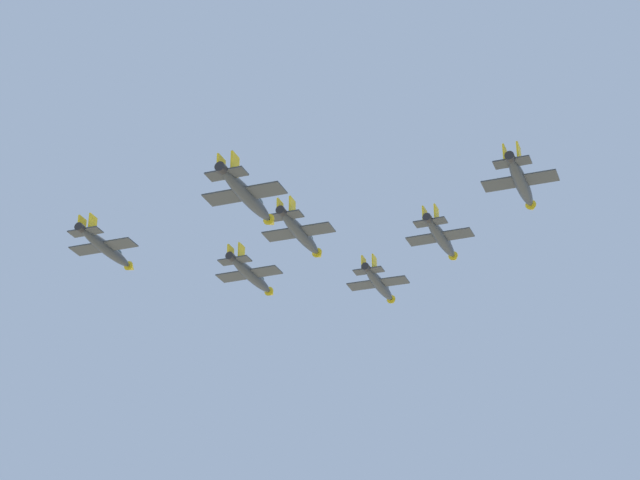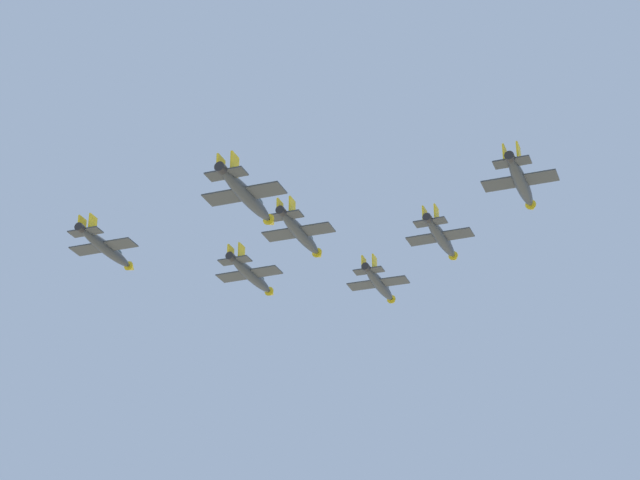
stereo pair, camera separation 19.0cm
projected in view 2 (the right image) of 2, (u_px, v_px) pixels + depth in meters
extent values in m
ellipsoid|color=#2D3338|center=(379.00, 284.00, 208.38)|extent=(15.67, 3.39, 2.00)
cone|color=gold|center=(393.00, 301.00, 215.75)|extent=(2.14, 1.87, 1.70)
ellipsoid|color=#334751|center=(385.00, 287.00, 211.61)|extent=(2.79, 1.73, 1.17)
cube|color=#2D3338|center=(378.00, 283.00, 207.67)|extent=(4.54, 11.38, 0.20)
cube|color=gold|center=(352.00, 287.00, 209.21)|extent=(3.26, 1.06, 0.24)
cube|color=gold|center=(405.00, 279.00, 206.17)|extent=(3.26, 1.06, 0.24)
cube|color=#2D3338|center=(369.00, 271.00, 202.81)|extent=(2.91, 5.53, 0.20)
cube|color=gold|center=(364.00, 265.00, 204.00)|extent=(2.24, 0.46, 2.89)
cube|color=gold|center=(374.00, 263.00, 203.39)|extent=(2.24, 0.46, 2.89)
cylinder|color=black|center=(366.00, 267.00, 201.38)|extent=(1.23, 1.49, 1.40)
ellipsoid|color=#2D3338|center=(251.00, 275.00, 195.31)|extent=(15.69, 2.97, 2.01)
cone|color=gold|center=(271.00, 293.00, 202.63)|extent=(2.11, 1.83, 1.70)
ellipsoid|color=#334751|center=(259.00, 279.00, 198.52)|extent=(2.76, 1.67, 1.17)
cube|color=#2D3338|center=(249.00, 274.00, 194.60)|extent=(4.25, 11.34, 0.20)
cube|color=gold|center=(223.00, 278.00, 196.27)|extent=(3.25, 0.98, 0.24)
cube|color=gold|center=(276.00, 269.00, 192.98)|extent=(3.25, 0.98, 0.24)
cube|color=#2D3338|center=(235.00, 261.00, 189.79)|extent=(2.78, 5.49, 0.20)
cube|color=gold|center=(231.00, 254.00, 191.00)|extent=(2.24, 0.41, 2.90)
cube|color=gold|center=(241.00, 253.00, 190.34)|extent=(2.24, 0.41, 2.90)
cylinder|color=black|center=(231.00, 257.00, 188.36)|extent=(1.20, 1.47, 1.40)
ellipsoid|color=#2D3338|center=(441.00, 238.00, 185.25)|extent=(15.12, 2.87, 1.93)
cone|color=gold|center=(455.00, 258.00, 192.31)|extent=(2.03, 1.76, 1.64)
ellipsoid|color=#334751|center=(446.00, 242.00, 188.34)|extent=(2.66, 1.61, 1.13)
cube|color=#2D3338|center=(440.00, 237.00, 184.57)|extent=(4.10, 10.93, 0.19)
cube|color=gold|center=(412.00, 241.00, 186.17)|extent=(3.13, 0.94, 0.23)
cube|color=gold|center=(469.00, 232.00, 183.01)|extent=(3.13, 0.94, 0.23)
cube|color=#2D3338|center=(430.00, 222.00, 179.92)|extent=(2.68, 5.29, 0.19)
cube|color=gold|center=(425.00, 216.00, 181.09)|extent=(2.16, 0.39, 2.79)
cube|color=gold|center=(436.00, 214.00, 180.46)|extent=(2.16, 0.39, 2.79)
cylinder|color=black|center=(428.00, 218.00, 178.55)|extent=(1.16, 1.42, 1.35)
ellipsoid|color=#2D3338|center=(106.00, 248.00, 183.50)|extent=(15.31, 3.21, 1.95)
cone|color=gold|center=(131.00, 268.00, 190.69)|extent=(2.09, 1.82, 1.66)
ellipsoid|color=#334751|center=(116.00, 252.00, 186.65)|extent=(2.72, 1.68, 1.14)
cube|color=#2D3338|center=(103.00, 247.00, 182.81)|extent=(4.36, 11.11, 0.20)
cube|color=gold|center=(77.00, 251.00, 184.34)|extent=(3.18, 1.02, 0.23)
cube|color=gold|center=(130.00, 242.00, 181.31)|extent=(3.18, 1.02, 0.23)
cube|color=#2D3338|center=(85.00, 232.00, 178.07)|extent=(2.81, 5.39, 0.20)
cube|color=gold|center=(82.00, 226.00, 179.24)|extent=(2.19, 0.44, 2.82)
cube|color=gold|center=(93.00, 224.00, 178.63)|extent=(2.19, 0.44, 2.82)
cylinder|color=black|center=(80.00, 228.00, 176.67)|extent=(1.20, 1.45, 1.37)
ellipsoid|color=#2D3338|center=(521.00, 182.00, 161.87)|extent=(15.05, 3.12, 1.92)
cone|color=gold|center=(532.00, 207.00, 168.94)|extent=(2.05, 1.78, 1.63)
ellipsoid|color=#334751|center=(525.00, 188.00, 164.97)|extent=(2.67, 1.64, 1.12)
cube|color=#2D3338|center=(520.00, 181.00, 161.19)|extent=(4.27, 10.92, 0.19)
cube|color=gold|center=(487.00, 186.00, 162.71)|extent=(3.13, 0.99, 0.23)
cube|color=gold|center=(554.00, 175.00, 159.71)|extent=(3.13, 0.99, 0.23)
cube|color=#2D3338|center=(512.00, 162.00, 156.54)|extent=(2.75, 5.30, 0.19)
cube|color=gold|center=(505.00, 156.00, 157.69)|extent=(2.15, 0.43, 2.78)
cube|color=gold|center=(519.00, 153.00, 157.09)|extent=(2.15, 0.43, 2.78)
cylinder|color=black|center=(510.00, 157.00, 155.16)|extent=(1.17, 1.43, 1.35)
ellipsoid|color=#2D3338|center=(300.00, 233.00, 171.53)|extent=(15.13, 3.26, 1.93)
cone|color=gold|center=(319.00, 255.00, 178.65)|extent=(2.07, 1.81, 1.64)
ellipsoid|color=#334751|center=(308.00, 238.00, 174.65)|extent=(2.69, 1.67, 1.13)
cube|color=#2D3338|center=(299.00, 232.00, 170.84)|extent=(4.37, 10.99, 0.19)
cube|color=gold|center=(269.00, 236.00, 172.34)|extent=(3.14, 1.02, 0.23)
cube|color=gold|center=(329.00, 227.00, 169.39)|extent=(3.14, 1.02, 0.23)
cube|color=#2D3338|center=(285.00, 216.00, 166.16)|extent=(2.81, 5.34, 0.19)
cube|color=gold|center=(280.00, 209.00, 167.30)|extent=(2.16, 0.45, 2.79)
cube|color=gold|center=(292.00, 207.00, 166.71)|extent=(2.16, 0.45, 2.79)
cylinder|color=black|center=(281.00, 211.00, 164.77)|extent=(1.19, 1.44, 1.35)
ellipsoid|color=#2D3338|center=(247.00, 196.00, 153.30)|extent=(15.68, 3.20, 2.00)
cone|color=gold|center=(271.00, 222.00, 160.65)|extent=(2.13, 1.85, 1.70)
ellipsoid|color=#334751|center=(257.00, 202.00, 156.52)|extent=(2.78, 1.70, 1.17)
cube|color=#2D3338|center=(244.00, 194.00, 152.59)|extent=(4.41, 11.36, 0.20)
cube|color=gold|center=(210.00, 200.00, 154.19)|extent=(3.25, 1.02, 0.24)
cube|color=gold|center=(279.00, 188.00, 151.04)|extent=(3.25, 1.02, 0.24)
cube|color=#2D3338|center=(226.00, 174.00, 147.76)|extent=(2.85, 5.51, 0.20)
cube|color=gold|center=(221.00, 167.00, 148.95)|extent=(2.24, 0.44, 2.89)
cube|color=gold|center=(235.00, 164.00, 148.32)|extent=(2.24, 0.44, 2.89)
cylinder|color=black|center=(221.00, 168.00, 146.32)|extent=(1.22, 1.48, 1.40)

